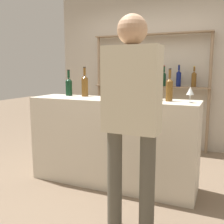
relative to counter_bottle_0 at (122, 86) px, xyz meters
name	(u,v)px	position (x,y,z in m)	size (l,w,h in m)	color
ground_plane	(112,183)	(-0.12, -0.01, -1.18)	(16.00, 16.00, 0.00)	#7A6651
bar_counter	(112,142)	(-0.12, -0.01, -0.66)	(1.98, 0.50, 1.03)	beige
back_wall	(153,68)	(-0.12, 1.84, 0.22)	(3.58, 0.12, 2.80)	#B2A899
back_shelf	(151,75)	(-0.11, 1.66, 0.10)	(2.01, 0.18, 1.96)	#897056
counter_bottle_0	(122,86)	(0.00, 0.00, 0.00)	(0.09, 0.09, 0.38)	#0F1956
counter_bottle_1	(69,86)	(-0.78, 0.11, -0.02)	(0.08, 0.08, 0.33)	black
counter_bottle_2	(85,85)	(-0.55, 0.11, 0.00)	(0.08, 0.08, 0.37)	brown
counter_bottle_3	(169,89)	(0.53, 0.02, -0.01)	(0.07, 0.07, 0.35)	brown
wine_glass	(190,91)	(0.75, -0.03, -0.03)	(0.08, 0.08, 0.16)	silver
ice_bucket	(142,90)	(0.23, 0.04, -0.04)	(0.18, 0.18, 0.21)	#846647
cork_jar	(157,94)	(0.37, 0.10, -0.08)	(0.10, 0.10, 0.14)	silver
customer_right	(131,109)	(0.39, -0.82, -0.12)	(0.46, 0.23, 1.79)	#575347
server_behind_counter	(141,99)	(-0.03, 0.84, -0.24)	(0.44, 0.28, 1.59)	brown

